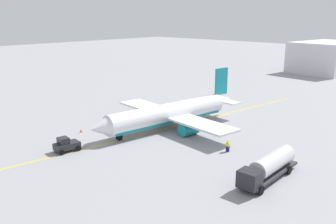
% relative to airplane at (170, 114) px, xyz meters
% --- Properties ---
extents(ground_plane, '(400.00, 400.00, 0.00)m').
position_rel_airplane_xyz_m(ground_plane, '(0.51, -0.07, -2.59)').
color(ground_plane, '#939399').
extents(airplane, '(31.85, 27.63, 9.53)m').
position_rel_airplane_xyz_m(airplane, '(0.00, 0.00, 0.00)').
color(airplane, white).
rests_on(airplane, ground).
extents(fuel_tanker, '(11.44, 3.04, 3.15)m').
position_rel_airplane_xyz_m(fuel_tanker, '(7.34, 23.06, -0.85)').
color(fuel_tanker, '#2D2D33').
rests_on(fuel_tanker, ground).
extents(pushback_tug, '(3.81, 2.68, 2.20)m').
position_rel_airplane_xyz_m(pushback_tug, '(18.97, -3.33, -1.58)').
color(pushback_tug, '#232328').
rests_on(pushback_tug, ground).
extents(refueling_worker, '(0.39, 0.54, 1.71)m').
position_rel_airplane_xyz_m(refueling_worker, '(2.86, 14.15, -1.77)').
color(refueling_worker, navy).
rests_on(refueling_worker, ground).
extents(safety_cone_nose, '(0.50, 0.50, 0.56)m').
position_rel_airplane_xyz_m(safety_cone_nose, '(12.32, -9.45, -2.31)').
color(safety_cone_nose, '#F2590F').
rests_on(safety_cone_nose, ground).
extents(distant_hangar, '(27.66, 21.06, 10.48)m').
position_rel_airplane_xyz_m(distant_hangar, '(-86.11, -4.44, 2.65)').
color(distant_hangar, silver).
rests_on(distant_hangar, ground).
extents(taxi_line_marking, '(73.59, 9.98, 0.01)m').
position_rel_airplane_xyz_m(taxi_line_marking, '(0.51, -0.07, -2.58)').
color(taxi_line_marking, yellow).
rests_on(taxi_line_marking, ground).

